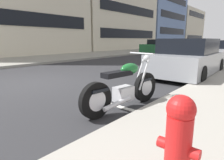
{
  "coord_description": "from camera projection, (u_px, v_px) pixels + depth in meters",
  "views": [
    {
      "loc": [
        -3.04,
        -5.94,
        1.41
      ],
      "look_at": [
        -0.12,
        -3.47,
        0.59
      ],
      "focal_mm": 30.3,
      "sensor_mm": 36.0,
      "label": 1
    }
  ],
  "objects": [
    {
      "name": "car_opposite_curb",
      "position": [
        158.0,
        47.0,
        19.83
      ],
      "size": [
        4.47,
        2.08,
        1.43
      ],
      "rotation": [
        0.0,
        0.0,
        3.08
      ],
      "color": "#236638",
      "rests_on": "ground"
    },
    {
      "name": "sidewalk_far_curb",
      "position": [
        114.0,
        53.0,
        19.4
      ],
      "size": [
        120.0,
        5.0,
        0.14
      ],
      "primitive_type": "cube",
      "color": "gray",
      "rests_on": "ground"
    },
    {
      "name": "parking_stall_stripe",
      "position": [
        115.0,
        105.0,
        4.13
      ],
      "size": [
        0.12,
        2.2,
        0.01
      ],
      "primitive_type": "cube",
      "color": "silver",
      "rests_on": "ground"
    },
    {
      "name": "ground_plane",
      "position": [
        35.0,
        83.0,
        6.31
      ],
      "size": [
        260.0,
        260.0,
        0.0
      ],
      "primitive_type": "plane",
      "color": "#28282B"
    },
    {
      "name": "fire_hydrant",
      "position": [
        179.0,
        139.0,
        1.6
      ],
      "size": [
        0.24,
        0.36,
        0.83
      ],
      "color": "red",
      "rests_on": "sidewalk_near_curb"
    },
    {
      "name": "parked_car_behind_motorcycle",
      "position": [
        219.0,
        51.0,
        12.35
      ],
      "size": [
        4.04,
        1.87,
        1.37
      ],
      "rotation": [
        0.0,
        0.0,
        0.01
      ],
      "color": "gray",
      "rests_on": "ground"
    },
    {
      "name": "townhouse_far_uphill",
      "position": [
        173.0,
        28.0,
        48.59
      ],
      "size": [
        12.94,
        11.55,
        8.44
      ],
      "color": "beige",
      "rests_on": "ground"
    },
    {
      "name": "townhouse_mid_block",
      "position": [
        148.0,
        13.0,
        37.92
      ],
      "size": [
        12.74,
        10.97,
        13.34
      ],
      "color": "#6B84B2",
      "rests_on": "ground"
    },
    {
      "name": "parked_motorcycle",
      "position": [
        124.0,
        88.0,
        3.87
      ],
      "size": [
        2.12,
        0.62,
        1.14
      ],
      "rotation": [
        0.0,
        0.0,
        -0.12
      ],
      "color": "black",
      "rests_on": "ground"
    },
    {
      "name": "parked_car_mid_block",
      "position": [
        189.0,
        58.0,
        7.44
      ],
      "size": [
        4.38,
        1.95,
        1.45
      ],
      "rotation": [
        0.0,
        0.0,
        0.02
      ],
      "color": "gray",
      "rests_on": "ground"
    },
    {
      "name": "townhouse_behind_pole",
      "position": [
        101.0,
        16.0,
        28.02
      ],
      "size": [
        13.96,
        11.06,
        9.81
      ],
      "color": "beige",
      "rests_on": "ground"
    }
  ]
}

